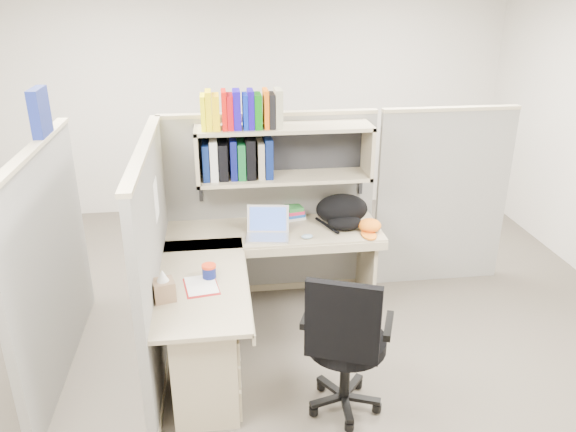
{
  "coord_description": "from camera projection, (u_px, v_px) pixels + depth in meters",
  "views": [
    {
      "loc": [
        -0.43,
        -3.59,
        2.59
      ],
      "look_at": [
        0.07,
        0.25,
        0.98
      ],
      "focal_mm": 35.0,
      "sensor_mm": 36.0,
      "label": 1
    }
  ],
  "objects": [
    {
      "name": "ground",
      "position": [
        283.0,
        346.0,
        4.33
      ],
      "size": [
        6.0,
        6.0,
        0.0
      ],
      "primitive_type": "plane",
      "color": "#37302A",
      "rests_on": "ground"
    },
    {
      "name": "room_shell",
      "position": [
        282.0,
        142.0,
        3.71
      ],
      "size": [
        6.0,
        6.0,
        6.0
      ],
      "color": "#BAB4A8",
      "rests_on": "ground"
    },
    {
      "name": "cubicle",
      "position": [
        228.0,
        218.0,
        4.35
      ],
      "size": [
        3.79,
        1.84,
        1.95
      ],
      "color": "slate",
      "rests_on": "ground"
    },
    {
      "name": "desk",
      "position": [
        229.0,
        322.0,
        3.85
      ],
      "size": [
        1.74,
        1.75,
        0.73
      ],
      "color": "gray",
      "rests_on": "ground"
    },
    {
      "name": "laptop",
      "position": [
        267.0,
        224.0,
        4.38
      ],
      "size": [
        0.38,
        0.38,
        0.24
      ],
      "primitive_type": null,
      "rotation": [
        0.0,
        0.0,
        -0.14
      ],
      "color": "silver",
      "rests_on": "desk"
    },
    {
      "name": "backpack",
      "position": [
        343.0,
        212.0,
        4.6
      ],
      "size": [
        0.45,
        0.36,
        0.26
      ],
      "primitive_type": null,
      "rotation": [
        0.0,
        0.0,
        0.06
      ],
      "color": "black",
      "rests_on": "desk"
    },
    {
      "name": "orange_cap",
      "position": [
        370.0,
        225.0,
        4.54
      ],
      "size": [
        0.24,
        0.26,
        0.1
      ],
      "primitive_type": null,
      "rotation": [
        0.0,
        0.0,
        -0.32
      ],
      "color": "orange",
      "rests_on": "desk"
    },
    {
      "name": "snack_canister",
      "position": [
        209.0,
        271.0,
        3.82
      ],
      "size": [
        0.1,
        0.1,
        0.1
      ],
      "color": "navy",
      "rests_on": "desk"
    },
    {
      "name": "tissue_box",
      "position": [
        163.0,
        285.0,
        3.53
      ],
      "size": [
        0.16,
        0.16,
        0.21
      ],
      "primitive_type": null,
      "rotation": [
        0.0,
        0.0,
        0.26
      ],
      "color": "#8B6B4E",
      "rests_on": "desk"
    },
    {
      "name": "mouse",
      "position": [
        307.0,
        236.0,
        4.42
      ],
      "size": [
        0.11,
        0.09,
        0.03
      ],
      "primitive_type": "ellipsoid",
      "rotation": [
        0.0,
        0.0,
        0.36
      ],
      "color": "#7D9BB1",
      "rests_on": "desk"
    },
    {
      "name": "paper_cup",
      "position": [
        275.0,
        218.0,
        4.68
      ],
      "size": [
        0.07,
        0.07,
        0.1
      ],
      "primitive_type": "cylinder",
      "rotation": [
        0.0,
        0.0,
        0.06
      ],
      "color": "white",
      "rests_on": "desk"
    },
    {
      "name": "book_stack",
      "position": [
        293.0,
        211.0,
        4.82
      ],
      "size": [
        0.2,
        0.24,
        0.1
      ],
      "primitive_type": null,
      "rotation": [
        0.0,
        0.0,
        0.22
      ],
      "color": "gray",
      "rests_on": "desk"
    },
    {
      "name": "loose_paper",
      "position": [
        201.0,
        285.0,
        3.74
      ],
      "size": [
        0.24,
        0.29,
        0.0
      ],
      "primitive_type": null,
      "rotation": [
        0.0,
        0.0,
        0.15
      ],
      "color": "silver",
      "rests_on": "desk"
    },
    {
      "name": "task_chair",
      "position": [
        345.0,
        365.0,
        3.52
      ],
      "size": [
        0.61,
        0.57,
        1.06
      ],
      "color": "black",
      "rests_on": "ground"
    }
  ]
}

